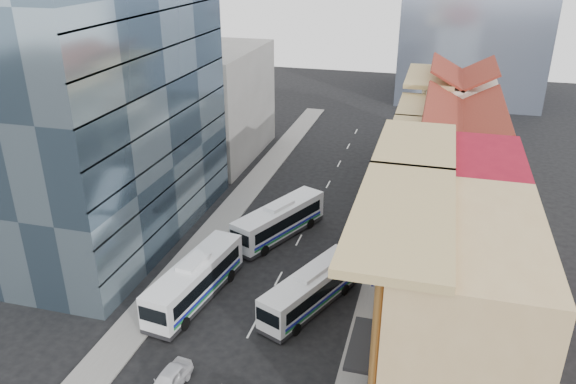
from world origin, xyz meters
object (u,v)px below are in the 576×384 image
(office_tower, at_px, (103,81))
(bus_left_near, at_px, (195,279))
(bus_left_far, at_px, (279,220))
(sedan_left, at_px, (169,380))
(shophouse_tan, at_px, (459,317))
(bus_right, at_px, (311,289))

(office_tower, relative_size, bus_left_near, 2.66)
(bus_left_far, relative_size, sedan_left, 2.81)
(shophouse_tan, height_order, sedan_left, shophouse_tan)
(bus_left_near, relative_size, sedan_left, 2.87)
(bus_left_near, bearing_deg, bus_right, 15.90)
(bus_right, distance_m, sedan_left, 12.82)
(shophouse_tan, height_order, bus_right, shophouse_tan)
(office_tower, xyz_separation_m, sedan_left, (13.86, -18.12, -14.33))
(shophouse_tan, xyz_separation_m, bus_left_near, (-19.50, 5.48, -4.19))
(shophouse_tan, bearing_deg, bus_left_near, 164.32)
(shophouse_tan, relative_size, sedan_left, 3.56)
(bus_right, bearing_deg, office_tower, -176.45)
(office_tower, bearing_deg, sedan_left, -52.58)
(bus_right, bearing_deg, sedan_left, -98.58)
(bus_right, height_order, sedan_left, bus_right)
(office_tower, distance_m, bus_left_near, 19.47)
(shophouse_tan, xyz_separation_m, bus_left_far, (-16.00, 17.21, -4.23))
(office_tower, relative_size, bus_left_far, 2.71)
(office_tower, height_order, bus_right, office_tower)
(office_tower, height_order, bus_left_near, office_tower)
(shophouse_tan, xyz_separation_m, sedan_left, (-17.14, -4.12, -5.33))
(bus_left_near, relative_size, bus_right, 1.09)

